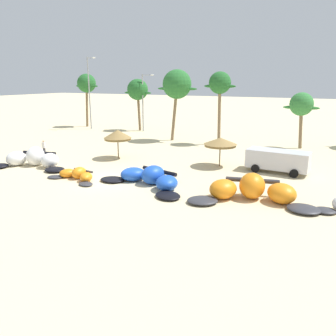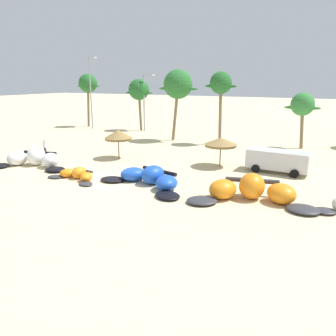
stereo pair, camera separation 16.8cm
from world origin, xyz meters
name	(u,v)px [view 1 (the left image)]	position (x,y,z in m)	size (l,w,h in m)	color
ground_plane	(106,180)	(0.00, 0.00, 0.00)	(260.00, 260.00, 0.00)	beige
kite_far_left	(33,159)	(-8.24, 0.44, 0.66)	(7.42, 4.44, 1.73)	black
kite_left	(77,175)	(-2.08, -0.87, 0.35)	(4.84, 2.47, 0.91)	#333338
kite_left_of_center	(149,178)	(3.67, 0.41, 0.53)	(7.67, 4.56, 1.38)	black
kite_center	(252,191)	(11.10, 0.58, 0.64)	(8.12, 4.75, 1.68)	#333338
beach_umbrella_near_van	(118,135)	(-3.35, 6.48, 2.32)	(2.69, 2.69, 2.81)	brown
beach_umbrella_middle	(220,142)	(6.49, 7.99, 2.20)	(2.89, 2.89, 2.58)	brown
parked_van	(276,159)	(11.28, 8.31, 1.09)	(5.08, 2.44, 1.84)	silver
person_near_kites	(44,148)	(-10.58, 3.94, 0.82)	(0.36, 0.24, 1.62)	#383842
palm_leftmost	(87,84)	(-20.96, 23.23, 6.80)	(4.42, 2.94, 8.40)	brown
palm_left	(138,90)	(-11.52, 23.38, 5.96)	(4.62, 3.08, 7.60)	brown
palm_left_of_gap	(177,85)	(-2.53, 18.03, 6.85)	(5.29, 3.53, 8.70)	#7F6647
palm_center_left	(220,85)	(2.86, 18.17, 6.93)	(3.82, 2.54, 8.40)	#7F6647
palm_center_right	(301,105)	(11.69, 19.88, 4.78)	(3.82, 2.55, 6.16)	#7F6647
lamppost_west	(90,90)	(-18.73, 21.23, 5.90)	(1.60, 0.24, 10.75)	gray
lamppost_west_center	(144,99)	(-10.19, 22.89, 4.69)	(1.99, 0.24, 8.27)	gray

